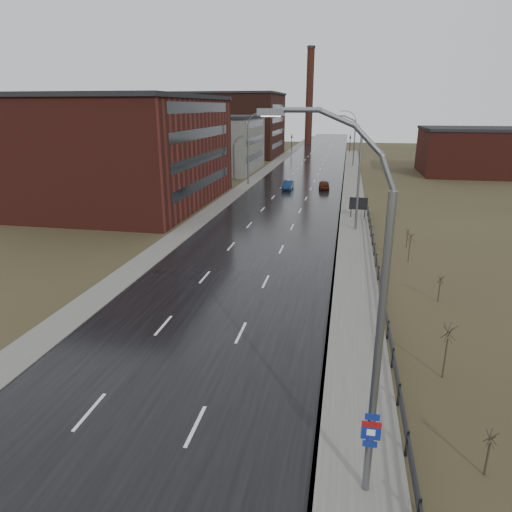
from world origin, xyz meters
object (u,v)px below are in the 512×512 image
at_px(billboard, 358,204).
at_px(car_far, 324,185).
at_px(car_near, 288,185).
at_px(streetlight_main, 369,326).

bearing_deg(billboard, car_far, 104.33).
relative_size(car_near, car_far, 1.00).
height_order(streetlight_main, billboard, streetlight_main).
xyz_separation_m(streetlight_main, billboard, (0.63, 39.48, -4.40)).
xyz_separation_m(streetlight_main, car_near, (-9.56, 56.73, -5.40)).
height_order(streetlight_main, car_far, streetlight_main).
xyz_separation_m(streetlight_main, car_far, (-4.15, 58.18, -5.38)).
bearing_deg(streetlight_main, car_far, 94.08).
relative_size(streetlight_main, billboard, 4.97).
bearing_deg(billboard, streetlight_main, -90.91).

